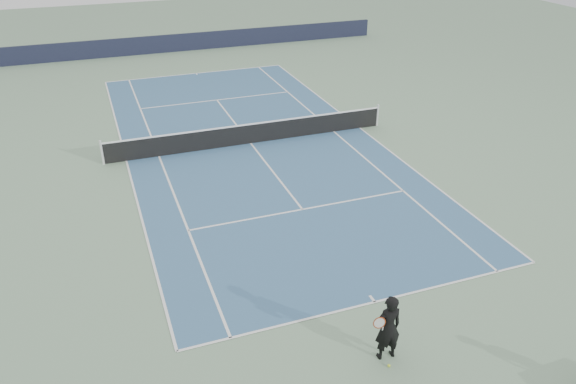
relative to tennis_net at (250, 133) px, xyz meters
name	(u,v)px	position (x,y,z in m)	size (l,w,h in m)	color
ground	(251,144)	(0.00, 0.00, -0.50)	(80.00, 80.00, 0.00)	gray
court_surface	(251,143)	(0.00, 0.00, -0.50)	(10.97, 23.77, 0.01)	#375F84
tennis_net	(250,133)	(0.00, 0.00, 0.00)	(12.90, 0.10, 1.07)	silver
windscreen_far	(178,43)	(0.00, 17.88, 0.10)	(30.00, 0.25, 1.20)	black
tennis_player	(388,327)	(-0.73, -13.79, 0.41)	(0.80, 0.51, 1.82)	black
tennis_ball	(389,366)	(-0.81, -14.13, -0.47)	(0.07, 0.07, 0.07)	#D0E02D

